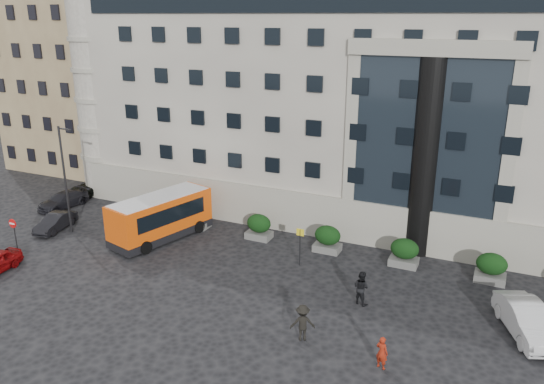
% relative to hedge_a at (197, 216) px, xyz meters
% --- Properties ---
extents(ground, '(120.00, 120.00, 0.00)m').
position_rel_hedge_a_xyz_m(ground, '(4.00, -7.80, -0.93)').
color(ground, black).
rests_on(ground, ground).
extents(civic_building, '(44.00, 24.00, 18.00)m').
position_rel_hedge_a_xyz_m(civic_building, '(10.00, 14.20, 8.07)').
color(civic_building, gray).
rests_on(civic_building, ground).
extents(entrance_column, '(1.80, 1.80, 13.00)m').
position_rel_hedge_a_xyz_m(entrance_column, '(16.00, 2.50, 5.57)').
color(entrance_column, black).
rests_on(entrance_column, ground).
extents(apartment_near, '(14.00, 14.00, 20.00)m').
position_rel_hedge_a_xyz_m(apartment_near, '(-20.00, 12.20, 9.07)').
color(apartment_near, olive).
rests_on(apartment_near, ground).
extents(apartment_far, '(13.00, 13.00, 22.00)m').
position_rel_hedge_a_xyz_m(apartment_far, '(-23.00, 30.20, 10.07)').
color(apartment_far, brown).
rests_on(apartment_far, ground).
extents(hedge_a, '(1.80, 1.26, 1.84)m').
position_rel_hedge_a_xyz_m(hedge_a, '(0.00, 0.00, 0.00)').
color(hedge_a, '#545452').
rests_on(hedge_a, ground).
extents(hedge_b, '(1.80, 1.26, 1.84)m').
position_rel_hedge_a_xyz_m(hedge_b, '(5.20, 0.00, 0.00)').
color(hedge_b, '#545452').
rests_on(hedge_b, ground).
extents(hedge_c, '(1.80, 1.26, 1.84)m').
position_rel_hedge_a_xyz_m(hedge_c, '(10.40, 0.00, 0.00)').
color(hedge_c, '#545452').
rests_on(hedge_c, ground).
extents(hedge_d, '(1.80, 1.26, 1.84)m').
position_rel_hedge_a_xyz_m(hedge_d, '(15.60, 0.00, 0.00)').
color(hedge_d, '#545452').
rests_on(hedge_d, ground).
extents(hedge_e, '(1.80, 1.26, 1.84)m').
position_rel_hedge_a_xyz_m(hedge_e, '(20.80, 0.00, 0.00)').
color(hedge_e, '#545452').
rests_on(hedge_e, ground).
extents(street_lamp, '(1.16, 0.18, 8.00)m').
position_rel_hedge_a_xyz_m(street_lamp, '(-7.94, -4.80, 3.44)').
color(street_lamp, '#262628').
rests_on(street_lamp, ground).
extents(bus_stop_sign, '(0.50, 0.08, 2.52)m').
position_rel_hedge_a_xyz_m(bus_stop_sign, '(9.50, -2.80, 0.80)').
color(bus_stop_sign, '#262628').
rests_on(bus_stop_sign, ground).
extents(no_entry_sign, '(0.64, 0.16, 2.32)m').
position_rel_hedge_a_xyz_m(no_entry_sign, '(-9.00, -8.84, 0.72)').
color(no_entry_sign, '#262628').
rests_on(no_entry_sign, ground).
extents(minibus, '(4.53, 8.05, 3.18)m').
position_rel_hedge_a_xyz_m(minibus, '(-1.21, -2.89, 0.82)').
color(minibus, '#E34D0A').
rests_on(minibus, ground).
extents(red_truck, '(3.24, 5.47, 2.76)m').
position_rel_hedge_a_xyz_m(red_truck, '(-10.87, 7.74, 0.48)').
color(red_truck, maroon).
rests_on(red_truck, ground).
extents(parked_car_b, '(1.91, 3.94, 1.24)m').
position_rel_hedge_a_xyz_m(parked_car_b, '(-9.36, -4.98, -0.31)').
color(parked_car_b, black).
rests_on(parked_car_b, ground).
extents(parked_car_c, '(2.37, 4.65, 1.29)m').
position_rel_hedge_a_xyz_m(parked_car_c, '(-12.58, -1.01, -0.28)').
color(parked_car_c, black).
rests_on(parked_car_c, ground).
extents(parked_car_d, '(2.43, 4.66, 1.25)m').
position_rel_hedge_a_xyz_m(parked_car_d, '(-13.00, 2.89, -0.30)').
color(parked_car_d, black).
rests_on(parked_car_d, ground).
extents(white_taxi, '(3.53, 5.22, 1.63)m').
position_rel_hedge_a_xyz_m(white_taxi, '(22.78, -5.28, -0.11)').
color(white_taxi, silver).
rests_on(white_taxi, ground).
extents(pedestrian_a, '(0.68, 0.56, 1.62)m').
position_rel_hedge_a_xyz_m(pedestrian_a, '(16.81, -10.99, -0.12)').
color(pedestrian_a, maroon).
rests_on(pedestrian_a, ground).
extents(pedestrian_b, '(1.15, 1.03, 1.95)m').
position_rel_hedge_a_xyz_m(pedestrian_b, '(14.38, -5.80, 0.05)').
color(pedestrian_b, black).
rests_on(pedestrian_b, ground).
extents(pedestrian_c, '(1.42, 1.19, 1.91)m').
position_rel_hedge_a_xyz_m(pedestrian_c, '(12.71, -10.42, 0.03)').
color(pedestrian_c, black).
rests_on(pedestrian_c, ground).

